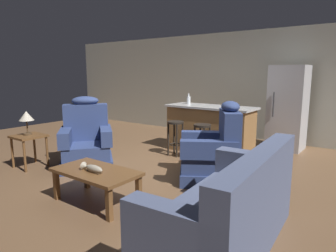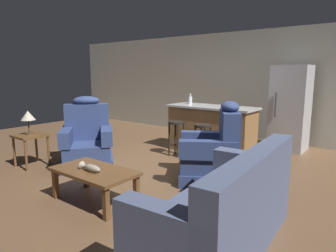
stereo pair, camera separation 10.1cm
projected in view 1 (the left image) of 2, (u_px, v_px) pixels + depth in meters
The scene contains 14 objects.
ground_plane at pixel (171, 168), 5.09m from camera, with size 12.00×12.00×0.00m.
back_wall at pixel (246, 85), 7.34m from camera, with size 12.00×0.05×2.60m.
coffee_table at pixel (96, 174), 3.70m from camera, with size 1.10×0.60×0.42m.
fish_figurine at pixel (92, 168), 3.63m from camera, with size 0.34×0.10×0.10m.
couch at pixel (230, 212), 2.76m from camera, with size 0.96×1.95×0.94m.
recliner_near_lamp at pixel (87, 142), 5.18m from camera, with size 1.18×1.18×1.20m.
recliner_near_island at pixel (214, 153), 4.50m from camera, with size 1.16×1.16×1.20m.
end_table at pixel (29, 141), 5.10m from camera, with size 0.48×0.48×0.56m.
table_lamp at pixel (26, 117), 5.05m from camera, with size 0.24×0.24×0.41m.
kitchen_island at pixel (210, 129), 6.08m from camera, with size 1.80×0.70×0.95m.
bar_stool_left at pixel (175, 132), 5.82m from camera, with size 0.32×0.32×0.68m.
bar_stool_right at pixel (202, 136), 5.47m from camera, with size 0.32×0.32×0.68m.
refrigerator at pixel (288, 108), 6.27m from camera, with size 0.70×0.69×1.76m.
bottle_tall_green at pixel (189, 100), 6.40m from camera, with size 0.08×0.08×0.22m.
Camera 1 is at (2.86, -3.96, 1.61)m, focal length 32.00 mm.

